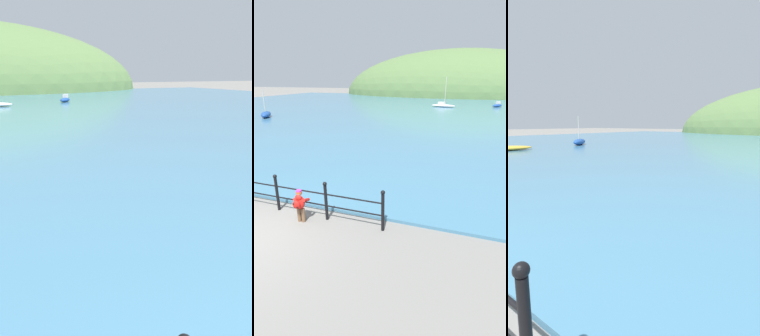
{
  "view_description": "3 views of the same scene",
  "coord_description": "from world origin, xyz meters",
  "views": [
    {
      "loc": [
        -3.51,
        -0.52,
        3.04
      ],
      "look_at": [
        -0.23,
        6.32,
        1.17
      ],
      "focal_mm": 42.0,
      "sensor_mm": 36.0,
      "label": 1
    },
    {
      "loc": [
        5.32,
        -4.48,
        4.01
      ],
      "look_at": [
        2.1,
        4.39,
        0.77
      ],
      "focal_mm": 28.0,
      "sensor_mm": 36.0,
      "label": 2
    },
    {
      "loc": [
        4.87,
        0.69,
        2.14
      ],
      "look_at": [
        0.82,
        5.78,
        1.05
      ],
      "focal_mm": 28.0,
      "sensor_mm": 36.0,
      "label": 3
    }
  ],
  "objects": [
    {
      "name": "boat_nearest_quay",
      "position": [
        -15.53,
        17.64,
        0.41
      ],
      "size": [
        2.29,
        2.78,
        2.79
      ],
      "color": "#1E4793",
      "rests_on": "water"
    }
  ]
}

